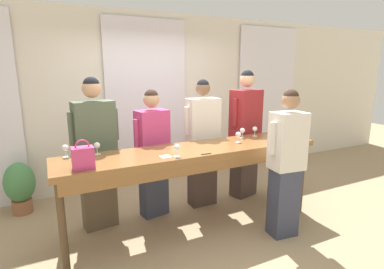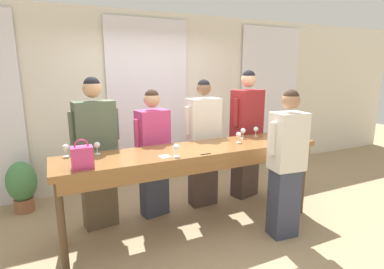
{
  "view_description": "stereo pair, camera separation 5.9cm",
  "coord_description": "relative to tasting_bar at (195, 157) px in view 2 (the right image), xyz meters",
  "views": [
    {
      "loc": [
        -1.52,
        -3.0,
        1.91
      ],
      "look_at": [
        0.0,
        0.07,
        1.16
      ],
      "focal_mm": 28.0,
      "sensor_mm": 36.0,
      "label": 1
    },
    {
      "loc": [
        -1.46,
        -3.02,
        1.91
      ],
      "look_at": [
        0.0,
        0.07,
        1.16
      ],
      "focal_mm": 28.0,
      "sensor_mm": 36.0,
      "label": 2
    }
  ],
  "objects": [
    {
      "name": "guest_olive_jacket",
      "position": [
        -1.02,
        0.57,
        0.03
      ],
      "size": [
        0.58,
        0.28,
        1.83
      ],
      "color": "brown",
      "rests_on": "ground_plane"
    },
    {
      "name": "wine_glass_center_mid",
      "position": [
        0.62,
        0.03,
        0.19
      ],
      "size": [
        0.07,
        0.07,
        0.14
      ],
      "color": "white",
      "rests_on": "tasting_bar"
    },
    {
      "name": "guest_pink_top",
      "position": [
        -0.33,
        0.57,
        -0.06
      ],
      "size": [
        0.51,
        0.31,
        1.67
      ],
      "color": "#383D51",
      "rests_on": "ground_plane"
    },
    {
      "name": "wall_back",
      "position": [
        0.0,
        1.8,
        0.49
      ],
      "size": [
        12.0,
        0.06,
        2.8
      ],
      "color": "silver",
      "rests_on": "ground_plane"
    },
    {
      "name": "wine_glass_front_right",
      "position": [
        1.03,
        0.23,
        0.19
      ],
      "size": [
        0.07,
        0.07,
        0.14
      ],
      "color": "white",
      "rests_on": "tasting_bar"
    },
    {
      "name": "host_pouring",
      "position": [
        0.86,
        -0.57,
        -0.04
      ],
      "size": [
        0.47,
        0.3,
        1.7
      ],
      "color": "#383D51",
      "rests_on": "ground_plane"
    },
    {
      "name": "curtain_panel_right",
      "position": [
        2.48,
        1.73,
        0.43
      ],
      "size": [
        1.34,
        0.03,
        2.69
      ],
      "color": "white",
      "rests_on": "ground_plane"
    },
    {
      "name": "curtain_panel_center",
      "position": [
        0.0,
        1.73,
        0.43
      ],
      "size": [
        1.34,
        0.03,
        2.69
      ],
      "color": "white",
      "rests_on": "ground_plane"
    },
    {
      "name": "handbag",
      "position": [
        -1.25,
        -0.19,
        0.2
      ],
      "size": [
        0.19,
        0.13,
        0.28
      ],
      "color": "#C63870",
      "rests_on": "tasting_bar"
    },
    {
      "name": "pen",
      "position": [
        0.0,
        -0.26,
        0.1
      ],
      "size": [
        0.12,
        0.01,
        0.01
      ],
      "color": "black",
      "rests_on": "tasting_bar"
    },
    {
      "name": "wine_glass_front_left",
      "position": [
        -1.36,
        0.29,
        0.19
      ],
      "size": [
        0.07,
        0.07,
        0.14
      ],
      "color": "white",
      "rests_on": "tasting_bar"
    },
    {
      "name": "ground_plane",
      "position": [
        0.0,
        0.02,
        -0.91
      ],
      "size": [
        18.0,
        18.0,
        0.0
      ],
      "primitive_type": "plane",
      "color": "tan"
    },
    {
      "name": "napkin",
      "position": [
        -0.43,
        -0.15,
        0.1
      ],
      "size": [
        0.12,
        0.12,
        0.0
      ],
      "color": "white",
      "rests_on": "tasting_bar"
    },
    {
      "name": "wine_glass_center_right",
      "position": [
        -0.32,
        -0.21,
        0.19
      ],
      "size": [
        0.07,
        0.07,
        0.14
      ],
      "color": "white",
      "rests_on": "tasting_bar"
    },
    {
      "name": "wine_bottle",
      "position": [
        1.18,
        -0.06,
        0.22
      ],
      "size": [
        0.07,
        0.07,
        0.34
      ],
      "color": "black",
      "rests_on": "tasting_bar"
    },
    {
      "name": "potted_plant",
      "position": [
        -1.91,
        1.4,
        -0.52
      ],
      "size": [
        0.38,
        0.38,
        0.71
      ],
      "color": "#935B3D",
      "rests_on": "ground_plane"
    },
    {
      "name": "wine_glass_front_mid",
      "position": [
        1.03,
        -0.24,
        0.19
      ],
      "size": [
        0.07,
        0.07,
        0.14
      ],
      "color": "white",
      "rests_on": "tasting_bar"
    },
    {
      "name": "wine_glass_center_left",
      "position": [
        -1.06,
        0.25,
        0.19
      ],
      "size": [
        0.07,
        0.07,
        0.14
      ],
      "color": "white",
      "rests_on": "tasting_bar"
    },
    {
      "name": "guest_striped_shirt",
      "position": [
        1.12,
        0.57,
        0.05
      ],
      "size": [
        0.56,
        0.37,
        1.89
      ],
      "color": "#473833",
      "rests_on": "ground_plane"
    },
    {
      "name": "guest_cream_sweater",
      "position": [
        0.4,
        0.57,
        -0.01
      ],
      "size": [
        0.55,
        0.24,
        1.78
      ],
      "color": "#473833",
      "rests_on": "ground_plane"
    },
    {
      "name": "tasting_bar",
      "position": [
        0.0,
        0.0,
        0.0
      ],
      "size": [
        3.1,
        0.67,
        1.01
      ],
      "color": "brown",
      "rests_on": "ground_plane"
    },
    {
      "name": "wine_glass_back_left",
      "position": [
        0.81,
        0.21,
        0.19
      ],
      "size": [
        0.07,
        0.07,
        0.14
      ],
      "color": "white",
      "rests_on": "tasting_bar"
    }
  ]
}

